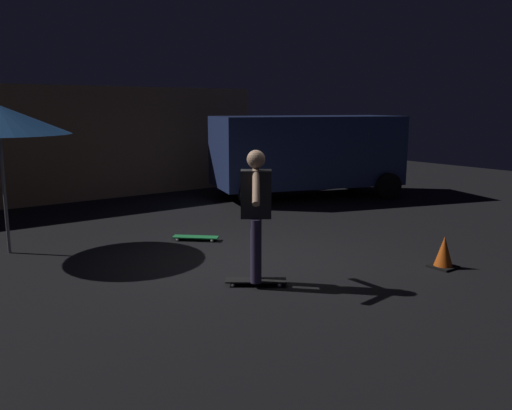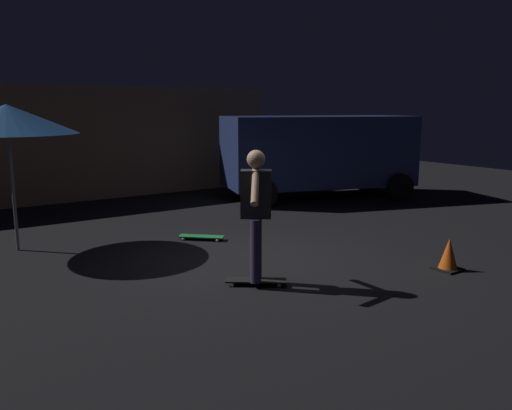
% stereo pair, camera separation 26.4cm
% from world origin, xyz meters
% --- Properties ---
extents(ground_plane, '(28.00, 28.00, 0.00)m').
position_xyz_m(ground_plane, '(0.00, 0.00, 0.00)').
color(ground_plane, black).
extents(low_building, '(11.48, 3.91, 2.75)m').
position_xyz_m(low_building, '(-1.05, 8.43, 1.38)').
color(low_building, '#AD7F56').
rests_on(low_building, ground_plane).
extents(parked_van, '(4.96, 3.37, 2.03)m').
position_xyz_m(parked_van, '(4.51, 3.72, 1.16)').
color(parked_van, navy).
rests_on(parked_van, ground_plane).
extents(skateboard_ridden, '(0.75, 0.63, 0.07)m').
position_xyz_m(skateboard_ridden, '(-0.51, -0.89, 0.06)').
color(skateboard_ridden, black).
rests_on(skateboard_ridden, ground_plane).
extents(skateboard_spare, '(0.70, 0.68, 0.07)m').
position_xyz_m(skateboard_spare, '(0.01, 1.55, 0.06)').
color(skateboard_spare, green).
rests_on(skateboard_spare, ground_plane).
extents(skater, '(0.66, 0.84, 1.67)m').
position_xyz_m(skater, '(-0.51, -0.89, 1.04)').
color(skater, '#382D4C').
rests_on(skater, skateboard_ridden).
extents(traffic_cone, '(0.34, 0.34, 0.46)m').
position_xyz_m(traffic_cone, '(2.08, -1.89, 0.21)').
color(traffic_cone, black).
rests_on(traffic_cone, ground_plane).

